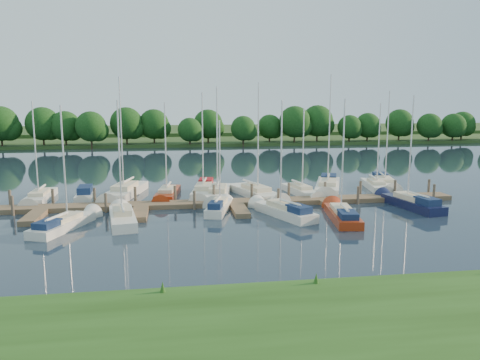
{
  "coord_description": "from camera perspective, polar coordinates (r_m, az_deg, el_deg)",
  "views": [
    {
      "loc": [
        -5.36,
        -31.75,
        9.02
      ],
      "look_at": [
        0.46,
        8.0,
        2.2
      ],
      "focal_mm": 35.0,
      "sensor_mm": 36.0,
      "label": 1
    }
  ],
  "objects": [
    {
      "name": "far_shore",
      "position": [
        107.24,
        -5.46,
        4.93
      ],
      "size": [
        180.0,
        30.0,
        0.6
      ],
      "primitive_type": "cube",
      "color": "#1E3C17",
      "rests_on": "ground"
    },
    {
      "name": "sailboat_s_1",
      "position": [
        36.35,
        -14.15,
        -4.57
      ],
      "size": [
        2.65,
        7.36,
        9.51
      ],
      "rotation": [
        0.0,
        0.0,
        0.15
      ],
      "color": "silver",
      "rests_on": "ground"
    },
    {
      "name": "sailboat_s_4",
      "position": [
        36.97,
        12.3,
        -4.22
      ],
      "size": [
        2.72,
        7.56,
        9.51
      ],
      "rotation": [
        0.0,
        0.0,
        -0.15
      ],
      "color": "#972A0D",
      "rests_on": "ground"
    },
    {
      "name": "near_bank",
      "position": [
        18.8,
        9.75,
        -18.31
      ],
      "size": [
        90.0,
        10.0,
        0.5
      ],
      "primitive_type": "cube",
      "color": "#1E4012",
      "rests_on": "ground"
    },
    {
      "name": "sailboat_n_5",
      "position": [
        43.89,
        -2.73,
        -1.86
      ],
      "size": [
        3.15,
        8.45,
        10.71
      ],
      "rotation": [
        0.0,
        0.0,
        2.97
      ],
      "color": "silver",
      "rests_on": "ground"
    },
    {
      "name": "sailboat_s_5",
      "position": [
        42.55,
        20.08,
        -2.74
      ],
      "size": [
        2.81,
        7.74,
        9.92
      ],
      "rotation": [
        0.0,
        0.0,
        0.16
      ],
      "color": "#101537",
      "rests_on": "ground"
    },
    {
      "name": "dock",
      "position": [
        40.4,
        -0.5,
        -2.98
      ],
      "size": [
        40.0,
        6.0,
        0.4
      ],
      "color": "brown",
      "rests_on": "ground"
    },
    {
      "name": "motorboat",
      "position": [
        45.7,
        -18.36,
        -1.84
      ],
      "size": [
        1.79,
        5.27,
        1.48
      ],
      "rotation": [
        0.0,
        0.0,
        3.21
      ],
      "color": "silver",
      "rests_on": "ground"
    },
    {
      "name": "sailboat_n_4",
      "position": [
        45.12,
        -4.44,
        -1.49
      ],
      "size": [
        3.0,
        7.99,
        10.23
      ],
      "rotation": [
        0.0,
        0.0,
        2.97
      ],
      "color": "silver",
      "rests_on": "ground"
    },
    {
      "name": "sailboat_n_9",
      "position": [
        50.36,
        16.25,
        -0.76
      ],
      "size": [
        2.72,
        7.3,
        9.17
      ],
      "rotation": [
        0.0,
        0.0,
        2.97
      ],
      "color": "silver",
      "rests_on": "ground"
    },
    {
      "name": "sailboat_s_3",
      "position": [
        37.26,
        5.33,
        -3.9
      ],
      "size": [
        3.99,
        7.22,
        9.47
      ],
      "rotation": [
        0.0,
        0.0,
        0.39
      ],
      "color": "silver",
      "rests_on": "ground"
    },
    {
      "name": "sailboat_n_8",
      "position": [
        48.54,
        10.64,
        -0.86
      ],
      "size": [
        4.97,
        9.45,
        11.98
      ],
      "rotation": [
        0.0,
        0.0,
        2.78
      ],
      "color": "silver",
      "rests_on": "ground"
    },
    {
      "name": "sailboat_n_2",
      "position": [
        46.04,
        -13.87,
        -1.59
      ],
      "size": [
        3.85,
        9.23,
        11.68
      ],
      "rotation": [
        0.0,
        0.0,
        2.92
      ],
      "color": "silver",
      "rests_on": "ground"
    },
    {
      "name": "sailboat_n_10",
      "position": [
        52.41,
        17.16,
        -0.37
      ],
      "size": [
        3.55,
        8.33,
        10.38
      ],
      "rotation": [
        0.0,
        0.0,
        2.9
      ],
      "color": "silver",
      "rests_on": "ground"
    },
    {
      "name": "ground",
      "position": [
        33.44,
        1.21,
        -6.02
      ],
      "size": [
        260.0,
        260.0,
        0.0
      ],
      "primitive_type": "plane",
      "color": "#192533",
      "rests_on": "ground"
    },
    {
      "name": "sailboat_n_6",
      "position": [
        44.44,
        2.04,
        -1.72
      ],
      "size": [
        4.27,
        8.73,
        11.06
      ],
      "rotation": [
        0.0,
        0.0,
        3.46
      ],
      "color": "silver",
      "rests_on": "ground"
    },
    {
      "name": "sailboat_s_2",
      "position": [
        38.57,
        -2.56,
        -3.4
      ],
      "size": [
        2.78,
        5.99,
        7.83
      ],
      "rotation": [
        0.0,
        0.0,
        -0.29
      ],
      "color": "silver",
      "rests_on": "ground"
    },
    {
      "name": "sailboat_n_3",
      "position": [
        44.66,
        -8.86,
        -1.79
      ],
      "size": [
        2.59,
        7.31,
        9.2
      ],
      "rotation": [
        0.0,
        0.0,
        3.0
      ],
      "color": "#972A0D",
      "rests_on": "ground"
    },
    {
      "name": "sailboat_n_0",
      "position": [
        46.37,
        -23.25,
        -2.04
      ],
      "size": [
        1.84,
        7.32,
        9.31
      ],
      "rotation": [
        0.0,
        0.0,
        3.16
      ],
      "color": "silver",
      "rests_on": "ground"
    },
    {
      "name": "treeline",
      "position": [
        94.44,
        -3.46,
        6.68
      ],
      "size": [
        145.78,
        9.59,
        8.26
      ],
      "color": "#38281C",
      "rests_on": "ground"
    },
    {
      "name": "sailboat_s_0",
      "position": [
        35.81,
        -20.59,
        -5.07
      ],
      "size": [
        3.81,
        7.04,
        9.06
      ],
      "rotation": [
        0.0,
        0.0,
        -0.38
      ],
      "color": "silver",
      "rests_on": "ground"
    },
    {
      "name": "mooring_pilings",
      "position": [
        41.4,
        -0.72,
        -2.1
      ],
      "size": [
        38.24,
        2.84,
        2.0
      ],
      "color": "#473D33",
      "rests_on": "ground"
    },
    {
      "name": "distant_hill",
      "position": [
        132.12,
        -6.02,
        5.97
      ],
      "size": [
        220.0,
        40.0,
        1.4
      ],
      "primitive_type": "cube",
      "color": "#395424",
      "rests_on": "ground"
    },
    {
      "name": "sailboat_n_7",
      "position": [
        45.96,
        7.47,
        -1.42
      ],
      "size": [
        2.6,
        6.8,
        8.63
      ],
      "rotation": [
        0.0,
        0.0,
        3.32
      ],
      "color": "silver",
      "rests_on": "ground"
    }
  ]
}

